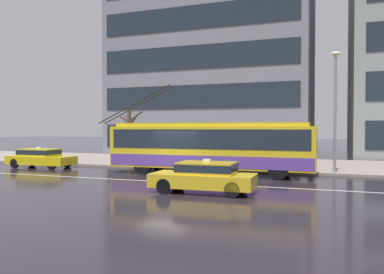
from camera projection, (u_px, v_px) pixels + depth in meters
ground_plane at (166, 178)px, 20.30m from camera, size 160.00×160.00×0.00m
sidewalk_slab at (215, 163)px, 28.79m from camera, size 80.00×10.00×0.14m
lane_centre_line at (157, 181)px, 19.17m from camera, size 72.00×0.14×0.01m
trolleybus at (211, 146)px, 21.97m from camera, size 12.97×2.70×5.22m
taxi_oncoming_near at (204, 176)px, 15.80m from camera, size 4.30×1.86×1.39m
taxi_queued_behind_bus at (40, 157)px, 25.83m from camera, size 4.56×1.77×1.39m
bus_shelter at (226, 137)px, 25.38m from camera, size 3.99×1.66×2.62m
pedestrian_at_shelter at (294, 143)px, 24.00m from camera, size 1.40×1.40×1.99m
pedestrian_approaching_curb at (190, 143)px, 24.72m from camera, size 1.43×1.43×1.92m
pedestrian_walking_past at (181, 142)px, 26.25m from camera, size 1.19×1.19×1.97m
street_lamp at (335, 101)px, 21.66m from camera, size 0.60×0.32×6.83m
street_tree_bare at (129, 133)px, 28.58m from camera, size 1.97×1.05×3.80m
office_tower_corner_left at (217, 68)px, 40.39m from camera, size 19.40×14.31×18.00m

